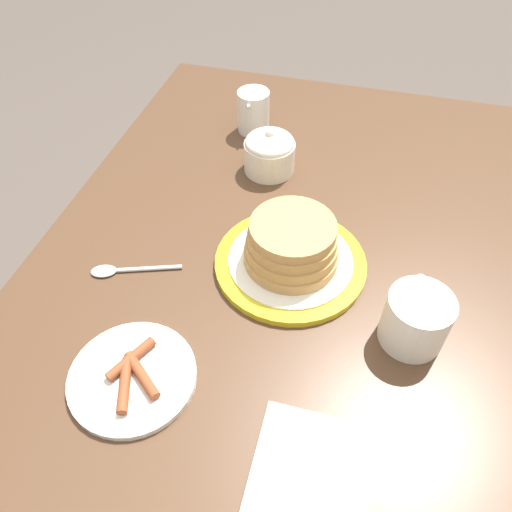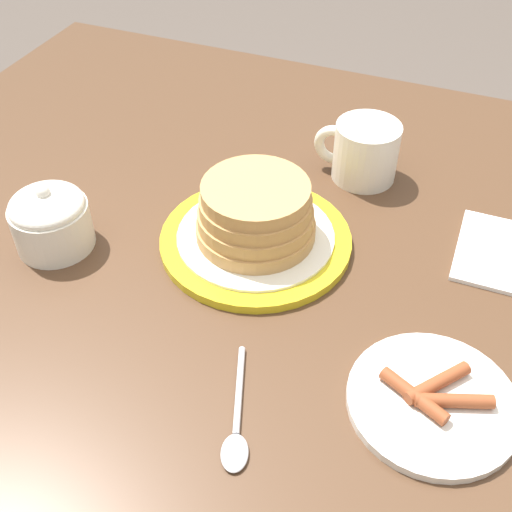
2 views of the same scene
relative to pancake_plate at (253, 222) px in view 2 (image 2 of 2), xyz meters
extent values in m
plane|color=#51473F|center=(0.00, -0.04, -0.79)|extent=(8.00, 8.00, 0.00)
cube|color=#4C3321|center=(0.00, -0.04, -0.05)|extent=(1.20, 0.92, 0.03)
cube|color=#4C3321|center=(0.54, -0.44, -0.43)|extent=(0.07, 0.07, 0.73)
cylinder|color=gold|center=(0.00, 0.00, -0.03)|extent=(0.24, 0.24, 0.01)
cylinder|color=white|center=(0.00, 0.00, -0.02)|extent=(0.20, 0.20, 0.00)
cylinder|color=tan|center=(0.00, 0.00, -0.01)|extent=(0.15, 0.15, 0.02)
cylinder|color=tan|center=(0.00, 0.00, 0.01)|extent=(0.14, 0.14, 0.02)
cylinder|color=tan|center=(0.00, 0.00, 0.03)|extent=(0.14, 0.14, 0.02)
cylinder|color=tan|center=(0.00, 0.00, 0.05)|extent=(0.13, 0.13, 0.02)
cylinder|color=silver|center=(-0.26, 0.16, -0.03)|extent=(0.17, 0.17, 0.01)
cylinder|color=brown|center=(-0.28, 0.16, -0.02)|extent=(0.08, 0.04, 0.01)
cylinder|color=brown|center=(-0.24, 0.17, -0.02)|extent=(0.08, 0.05, 0.01)
cylinder|color=brown|center=(-0.26, 0.14, -0.02)|extent=(0.06, 0.07, 0.01)
cylinder|color=silver|center=(-0.09, -0.19, 0.01)|extent=(0.09, 0.09, 0.08)
torus|color=silver|center=(-0.05, -0.19, 0.01)|extent=(0.06, 0.01, 0.06)
cylinder|color=#472819|center=(-0.09, -0.19, 0.04)|extent=(0.08, 0.08, 0.00)
cylinder|color=silver|center=(0.23, 0.09, -0.01)|extent=(0.10, 0.10, 0.06)
ellipsoid|color=silver|center=(0.23, 0.09, 0.03)|extent=(0.09, 0.09, 0.03)
sphere|color=silver|center=(0.23, 0.09, 0.05)|extent=(0.02, 0.02, 0.02)
cylinder|color=silver|center=(-0.07, 0.21, -0.03)|extent=(0.04, 0.10, 0.01)
ellipsoid|color=silver|center=(-0.10, 0.28, -0.03)|extent=(0.04, 0.05, 0.01)
camera|label=1|loc=(-0.53, -0.09, 0.57)|focal=35.00mm
camera|label=2|loc=(-0.23, 0.56, 0.51)|focal=45.00mm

